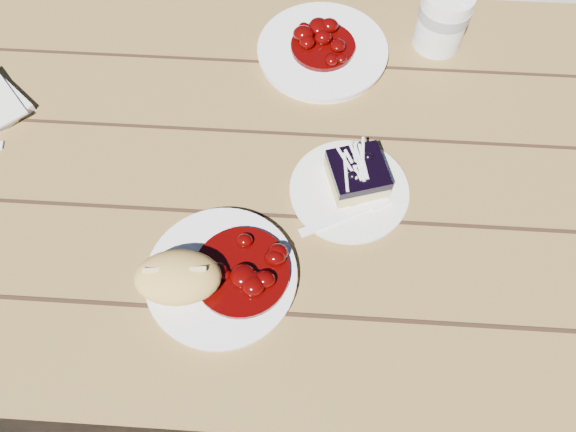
# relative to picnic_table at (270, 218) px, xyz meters

# --- Properties ---
(ground) EXTENTS (60.00, 60.00, 0.00)m
(ground) POSITION_rel_picnic_table_xyz_m (0.00, 0.00, -0.59)
(ground) COLOR #9E998F
(ground) RESTS_ON ground
(picnic_table) EXTENTS (2.00, 1.55, 0.75)m
(picnic_table) POSITION_rel_picnic_table_xyz_m (0.00, 0.00, 0.00)
(picnic_table) COLOR brown
(picnic_table) RESTS_ON ground
(main_plate) EXTENTS (0.22, 0.22, 0.02)m
(main_plate) POSITION_rel_picnic_table_xyz_m (-0.05, -0.19, 0.17)
(main_plate) COLOR white
(main_plate) RESTS_ON picnic_table
(goulash_stew) EXTENTS (0.14, 0.14, 0.04)m
(goulash_stew) POSITION_rel_picnic_table_xyz_m (-0.02, -0.19, 0.20)
(goulash_stew) COLOR #460302
(goulash_stew) RESTS_ON main_plate
(bread_roll) EXTENTS (0.13, 0.09, 0.06)m
(bread_roll) POSITION_rel_picnic_table_xyz_m (-0.11, -0.21, 0.21)
(bread_roll) COLOR #D7AA52
(bread_roll) RESTS_ON main_plate
(dessert_plate) EXTENTS (0.19, 0.19, 0.01)m
(dessert_plate) POSITION_rel_picnic_table_xyz_m (0.14, -0.03, 0.17)
(dessert_plate) COLOR white
(dessert_plate) RESTS_ON picnic_table
(blueberry_cake) EXTENTS (0.11, 0.11, 0.05)m
(blueberry_cake) POSITION_rel_picnic_table_xyz_m (0.15, -0.02, 0.19)
(blueberry_cake) COLOR #DDC778
(blueberry_cake) RESTS_ON dessert_plate
(fork_dessert) EXTENTS (0.15, 0.10, 0.00)m
(fork_dessert) POSITION_rel_picnic_table_xyz_m (0.12, -0.09, 0.17)
(fork_dessert) COLOR white
(fork_dessert) RESTS_ON dessert_plate
(coffee_cup) EXTENTS (0.09, 0.09, 0.11)m
(coffee_cup) POSITION_rel_picnic_table_xyz_m (0.30, 0.31, 0.22)
(coffee_cup) COLOR white
(coffee_cup) RESTS_ON picnic_table
(second_plate) EXTENTS (0.24, 0.24, 0.02)m
(second_plate) POSITION_rel_picnic_table_xyz_m (0.08, 0.27, 0.17)
(second_plate) COLOR white
(second_plate) RESTS_ON picnic_table
(second_stew) EXTENTS (0.12, 0.12, 0.04)m
(second_stew) POSITION_rel_picnic_table_xyz_m (0.08, 0.27, 0.20)
(second_stew) COLOR #460302
(second_stew) RESTS_ON second_plate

